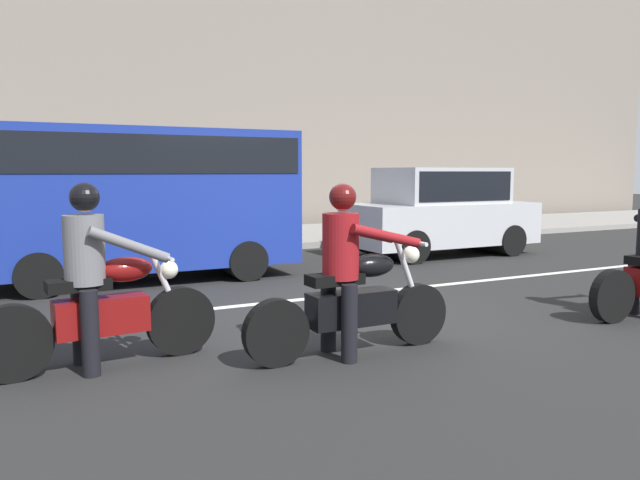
{
  "coord_description": "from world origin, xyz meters",
  "views": [
    {
      "loc": [
        -3.57,
        -6.45,
        1.72
      ],
      "look_at": [
        -0.61,
        -0.61,
        0.99
      ],
      "focal_mm": 34.27,
      "sensor_mm": 36.0,
      "label": 1
    }
  ],
  "objects": [
    {
      "name": "ground_plane",
      "position": [
        0.0,
        0.0,
        0.0
      ],
      "size": [
        80.0,
        80.0,
        0.0
      ],
      "primitive_type": "plane",
      "color": "#242424"
    },
    {
      "name": "sidewalk_slab",
      "position": [
        0.0,
        8.0,
        0.07
      ],
      "size": [
        40.0,
        4.4,
        0.14
      ],
      "primitive_type": "cube",
      "color": "gray",
      "rests_on": "ground_plane"
    },
    {
      "name": "building_facade",
      "position": [
        0.0,
        11.4,
        6.01
      ],
      "size": [
        40.0,
        1.4,
        12.03
      ],
      "primitive_type": "cube",
      "color": "slate",
      "rests_on": "ground_plane"
    },
    {
      "name": "lane_marking_stripe",
      "position": [
        0.65,
        0.9,
        0.0
      ],
      "size": [
        18.0,
        0.14,
        0.01
      ],
      "primitive_type": "cube",
      "color": "silver",
      "rests_on": "ground_plane"
    },
    {
      "name": "motorcycle_with_rider_crimson",
      "position": [
        -0.78,
        -1.56,
        0.66
      ],
      "size": [
        2.16,
        0.7,
        1.62
      ],
      "color": "black",
      "rests_on": "ground_plane"
    },
    {
      "name": "motorcycle_with_rider_gray",
      "position": [
        -2.93,
        -0.9,
        0.66
      ],
      "size": [
        2.08,
        0.7,
        1.63
      ],
      "color": "black",
      "rests_on": "ground_plane"
    },
    {
      "name": "parked_van_cobalt_blue",
      "position": [
        -1.79,
        3.47,
        1.38
      ],
      "size": [
        4.85,
        1.96,
        2.37
      ],
      "color": "navy",
      "rests_on": "ground_plane"
    },
    {
      "name": "parked_hatchback_silver",
      "position": [
        4.33,
        3.65,
        0.93
      ],
      "size": [
        3.93,
        1.76,
        1.8
      ],
      "color": "#B2B5BA",
      "rests_on": "ground_plane"
    },
    {
      "name": "street_sign_post",
      "position": [
        -3.41,
        7.79,
        1.71
      ],
      "size": [
        0.44,
        0.08,
        2.59
      ],
      "color": "gray",
      "rests_on": "sidewalk_slab"
    },
    {
      "name": "pedestrian_bystander",
      "position": [
        -0.55,
        8.67,
        1.07
      ],
      "size": [
        0.34,
        0.34,
        1.61
      ],
      "color": "black",
      "rests_on": "sidewalk_slab"
    }
  ]
}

